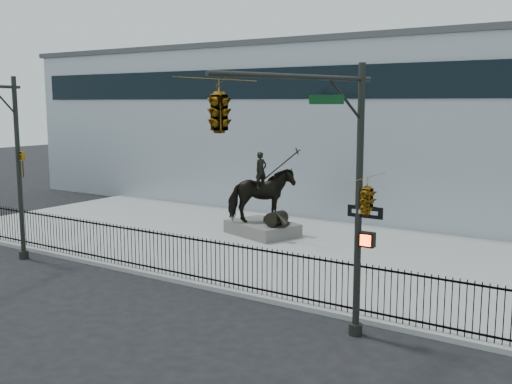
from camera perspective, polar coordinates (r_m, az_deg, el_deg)
The scene contains 8 objects.
ground at distance 19.90m, azimuth -9.78°, elevation -9.25°, with size 120.00×120.00×0.00m, color black.
plaza at distance 25.22m, azimuth 1.21°, elevation -5.13°, with size 30.00×12.00×0.15m, color #9B9B98.
building at distance 36.20m, azimuth 12.37°, elevation 5.91°, with size 44.00×14.00×9.00m, color #B1B9C1.
picket_fence at distance 20.53m, azimuth -7.44°, elevation -6.01°, with size 22.10×0.10×1.50m.
statue_plinth at distance 26.86m, azimuth 0.59°, elevation -3.49°, with size 3.05×2.10×0.57m, color #5C5954.
equestrian_statue at distance 26.55m, azimuth 0.68°, elevation -0.38°, with size 3.73×2.94×3.31m.
traffic_signal_left at distance 23.85m, azimuth -23.00°, elevation 3.04°, with size 1.52×4.84×7.00m.
traffic_signal_right at distance 13.51m, azimuth 4.03°, elevation 3.49°, with size 2.17×6.86×7.00m.
Camera 1 is at (13.09, -13.71, 6.03)m, focal length 42.00 mm.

